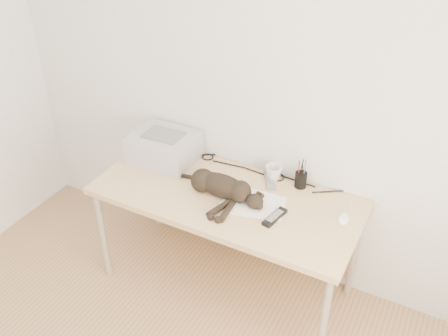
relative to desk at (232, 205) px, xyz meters
The scene contains 11 objects.
wall_back 0.75m from the desk, 90.00° to the left, with size 3.50×3.50×0.00m, color white.
desk is the anchor object (origin of this frame).
printer 0.59m from the desk, behind, with size 0.42×0.37×0.19m.
papers 0.24m from the desk, 24.07° to the right, with size 0.39×0.31×0.01m.
cat 0.23m from the desk, 108.15° to the right, with size 0.65×0.31×0.15m.
mug 0.32m from the desk, 46.60° to the left, with size 0.11×0.11×0.10m, color silver.
pen_cup 0.45m from the desk, 29.63° to the left, with size 0.07×0.07×0.19m.
remote_grey 0.28m from the desk, 43.24° to the left, with size 0.05×0.19×0.02m, color slate.
remote_black 0.40m from the desk, 23.91° to the right, with size 0.05×0.18×0.02m, color black.
mouse 0.70m from the desk, ahead, with size 0.06×0.11×0.04m, color white.
cable_tangle 0.26m from the desk, 90.00° to the left, with size 1.36×0.09×0.01m, color black, non-canonical shape.
Camera 1 is at (1.10, -0.72, 2.52)m, focal length 40.00 mm.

